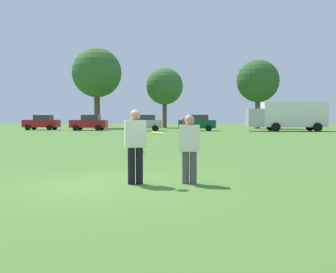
# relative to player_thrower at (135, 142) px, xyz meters

# --- Properties ---
(ground_plane) EXTENTS (183.44, 183.44, 0.00)m
(ground_plane) POSITION_rel_player_thrower_xyz_m (-0.71, -0.14, -0.94)
(ground_plane) COLOR #47702D
(player_thrower) EXTENTS (0.52, 0.38, 1.66)m
(player_thrower) POSITION_rel_player_thrower_xyz_m (0.00, 0.00, 0.00)
(player_thrower) COLOR black
(player_thrower) RESTS_ON ground
(player_defender) EXTENTS (0.46, 0.26, 1.55)m
(player_defender) POSITION_rel_player_thrower_xyz_m (1.20, 0.18, -0.07)
(player_defender) COLOR #4C4C51
(player_defender) RESTS_ON ground
(frisbee) EXTENTS (0.27, 0.27, 0.07)m
(frisbee) POSITION_rel_player_thrower_xyz_m (0.53, -0.23, 0.22)
(frisbee) COLOR yellow
(traffic_cone) EXTENTS (0.32, 0.32, 0.48)m
(traffic_cone) POSITION_rel_player_thrower_xyz_m (-1.23, 8.39, -0.71)
(traffic_cone) COLOR #D8590C
(traffic_cone) RESTS_ON ground
(parked_car_mid_left) EXTENTS (4.28, 2.38, 1.82)m
(parked_car_mid_left) POSITION_rel_player_thrower_xyz_m (-18.31, 39.19, -0.01)
(parked_car_mid_left) COLOR maroon
(parked_car_mid_left) RESTS_ON ground
(parked_car_center) EXTENTS (4.28, 2.38, 1.82)m
(parked_car_center) POSITION_rel_player_thrower_xyz_m (-11.99, 37.75, -0.01)
(parked_car_center) COLOR maroon
(parked_car_center) RESTS_ON ground
(parked_car_mid_right) EXTENTS (4.28, 2.38, 1.82)m
(parked_car_mid_right) POSITION_rel_player_thrower_xyz_m (-5.38, 37.26, -0.01)
(parked_car_mid_right) COLOR #B7AD99
(parked_car_mid_right) RESTS_ON ground
(parked_car_near_right) EXTENTS (4.28, 2.38, 1.82)m
(parked_car_near_right) POSITION_rel_player_thrower_xyz_m (0.62, 37.67, -0.01)
(parked_car_near_right) COLOR #0C4C2D
(parked_car_near_right) RESTS_ON ground
(box_truck) EXTENTS (8.61, 3.28, 3.18)m
(box_truck) POSITION_rel_player_thrower_xyz_m (10.58, 37.26, 0.81)
(box_truck) COLOR white
(box_truck) RESTS_ON ground
(bystander_field_marshal) EXTENTS (0.50, 0.39, 1.61)m
(bystander_field_marshal) POSITION_rel_player_thrower_xyz_m (-0.43, 30.85, -0.03)
(bystander_field_marshal) COLOR #4C4C51
(bystander_field_marshal) RESTS_ON ground
(tree_west_oak) EXTENTS (7.01, 7.01, 11.39)m
(tree_west_oak) POSITION_rel_player_thrower_xyz_m (-13.87, 48.24, 6.90)
(tree_west_oak) COLOR brown
(tree_west_oak) RESTS_ON ground
(tree_west_maple) EXTENTS (5.50, 5.50, 8.93)m
(tree_west_maple) POSITION_rel_player_thrower_xyz_m (-4.57, 51.93, 5.21)
(tree_west_maple) COLOR brown
(tree_west_maple) RESTS_ON ground
(tree_center_elm) EXTENTS (5.77, 5.77, 9.38)m
(tree_center_elm) POSITION_rel_player_thrower_xyz_m (8.61, 47.87, 5.51)
(tree_center_elm) COLOR brown
(tree_center_elm) RESTS_ON ground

